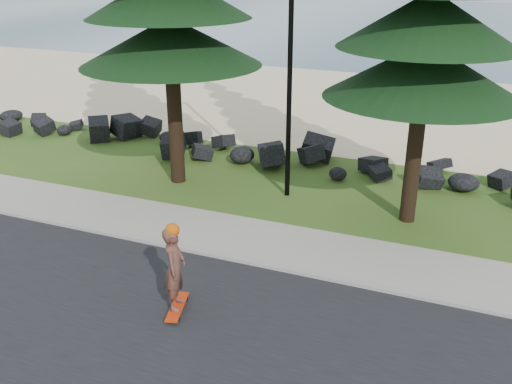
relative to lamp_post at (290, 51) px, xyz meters
The scene contains 9 objects.
ground 5.23m from the lamp_post, 90.00° to the right, with size 160.00×160.00×0.00m, color #33581B.
road 8.74m from the lamp_post, 90.00° to the right, with size 160.00×7.00×0.02m, color black.
kerb 5.79m from the lamp_post, 90.00° to the right, with size 160.00×0.20×0.10m, color #9D998D.
sidewalk 5.08m from the lamp_post, 90.00° to the right, with size 160.00×2.00×0.08m, color gray.
beach_sand 12.03m from the lamp_post, 90.00° to the left, with size 160.00×15.00×0.01m, color beige.
ocean 47.98m from the lamp_post, 90.00° to the left, with size 160.00×58.00×0.01m, color #395F6D.
seawall_boulders 4.78m from the lamp_post, 90.00° to the left, with size 60.00×2.40×1.10m, color black, non-canonical shape.
lamp_post is the anchor object (origin of this frame).
skateboarder 7.11m from the lamp_post, 90.84° to the right, with size 0.56×1.06×1.91m.
Camera 1 is at (4.90, -11.37, 6.56)m, focal length 40.00 mm.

